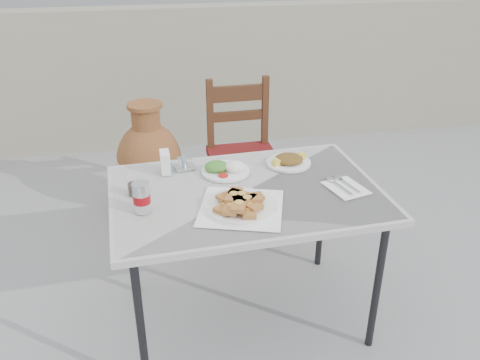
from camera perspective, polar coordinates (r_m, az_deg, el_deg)
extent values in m
plane|color=gray|center=(2.68, -0.10, -16.22)|extent=(80.00, 80.00, 0.00)
cylinder|color=black|center=(2.21, -11.08, -15.86)|extent=(0.04, 0.04, 0.70)
cylinder|color=black|center=(2.44, 15.15, -11.51)|extent=(0.04, 0.04, 0.70)
cylinder|color=black|center=(2.74, -12.04, -6.40)|extent=(0.04, 0.04, 0.70)
cylinder|color=black|center=(2.93, 9.15, -3.70)|extent=(0.04, 0.04, 0.70)
cube|color=white|center=(2.32, 0.71, -1.57)|extent=(1.27, 0.90, 0.03)
cube|color=white|center=(2.31, 0.71, -1.20)|extent=(1.23, 0.86, 0.00)
cube|color=white|center=(2.16, 0.13, -3.15)|extent=(0.43, 0.43, 0.00)
cylinder|color=white|center=(2.16, 0.13, -2.94)|extent=(0.31, 0.31, 0.02)
cylinder|color=white|center=(2.16, 0.13, -3.05)|extent=(0.32, 0.32, 0.01)
cylinder|color=white|center=(2.47, -1.63, 1.00)|extent=(0.23, 0.23, 0.01)
ellipsoid|color=white|center=(2.45, -0.61, 1.51)|extent=(0.10, 0.10, 0.05)
ellipsoid|color=#2C6E1F|center=(2.46, -2.65, 1.52)|extent=(0.12, 0.11, 0.05)
cylinder|color=#B51813|center=(2.40, -1.89, 0.53)|extent=(0.05, 0.05, 0.01)
cylinder|color=white|center=(2.56, 5.48, 1.95)|extent=(0.22, 0.22, 0.01)
ellipsoid|color=#286419|center=(2.56, 5.50, 2.36)|extent=(0.15, 0.13, 0.04)
cylinder|color=yellow|center=(2.51, 4.11, 1.97)|extent=(0.05, 0.04, 0.04)
cylinder|color=yellow|center=(2.59, 6.90, 2.68)|extent=(0.05, 0.04, 0.04)
cylinder|color=silver|center=(2.15, -10.99, -1.93)|extent=(0.07, 0.07, 0.13)
cylinder|color=#A70B12|center=(2.15, -10.98, -2.05)|extent=(0.07, 0.07, 0.04)
cylinder|color=silver|center=(2.12, -11.14, -0.45)|extent=(0.07, 0.07, 0.00)
cylinder|color=white|center=(2.30, -11.81, -0.59)|extent=(0.06, 0.06, 0.09)
cylinder|color=black|center=(2.31, -11.77, -0.99)|extent=(0.06, 0.06, 0.05)
cube|color=white|center=(2.47, -8.40, 2.00)|extent=(0.05, 0.09, 0.11)
cube|color=blue|center=(2.48, -7.77, 1.88)|extent=(0.02, 0.04, 0.06)
cube|color=silver|center=(2.52, -6.26, 1.47)|extent=(0.11, 0.09, 0.01)
cylinder|color=white|center=(2.49, -6.80, 1.95)|extent=(0.02, 0.02, 0.06)
cylinder|color=white|center=(2.49, -5.72, 2.04)|extent=(0.02, 0.02, 0.06)
cylinder|color=silver|center=(2.53, -6.33, 2.25)|extent=(0.03, 0.03, 0.05)
cube|color=white|center=(2.37, 11.81, -0.86)|extent=(0.20, 0.23, 0.00)
cube|color=silver|center=(2.36, 11.40, -0.84)|extent=(0.05, 0.15, 0.00)
ellipsoid|color=silver|center=(2.42, 10.21, 0.07)|extent=(0.04, 0.05, 0.01)
cube|color=silver|center=(2.38, 12.24, -0.63)|extent=(0.05, 0.15, 0.00)
cube|color=silver|center=(2.44, 11.03, 0.22)|extent=(0.03, 0.05, 0.00)
cube|color=#3A2410|center=(3.16, -2.10, -3.44)|extent=(0.04, 0.04, 0.45)
cube|color=#3A2410|center=(3.24, 4.25, -2.75)|extent=(0.04, 0.04, 0.45)
cube|color=#3A2410|center=(3.48, -3.16, -0.45)|extent=(0.04, 0.04, 0.45)
cube|color=#3A2410|center=(3.54, 2.65, 0.12)|extent=(0.04, 0.04, 0.45)
cube|color=maroon|center=(3.23, 0.43, 2.36)|extent=(0.44, 0.44, 0.05)
cube|color=#3A2410|center=(3.28, -3.37, 6.98)|extent=(0.04, 0.04, 0.50)
cube|color=#3A2410|center=(3.35, 2.82, 7.43)|extent=(0.04, 0.04, 0.50)
cube|color=#3A2410|center=(3.26, -0.25, 9.71)|extent=(0.40, 0.04, 0.10)
cube|color=#3A2410|center=(3.31, -0.24, 7.21)|extent=(0.40, 0.04, 0.06)
cylinder|color=brown|center=(3.68, -9.72, -2.48)|extent=(0.34, 0.34, 0.08)
ellipsoid|color=brown|center=(3.53, -10.13, 2.10)|extent=(0.44, 0.44, 0.55)
cylinder|color=#C7B691|center=(3.53, -10.13, 2.10)|extent=(0.45, 0.45, 0.06)
cylinder|color=brown|center=(3.41, -10.54, 6.72)|extent=(0.19, 0.19, 0.17)
cylinder|color=brown|center=(3.38, -10.68, 8.22)|extent=(0.23, 0.23, 0.03)
cube|color=gray|center=(4.59, -5.83, 11.45)|extent=(6.00, 0.25, 1.20)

